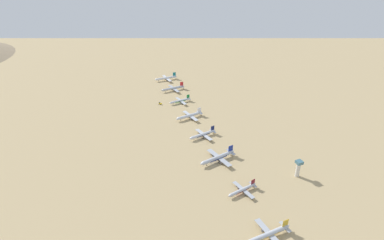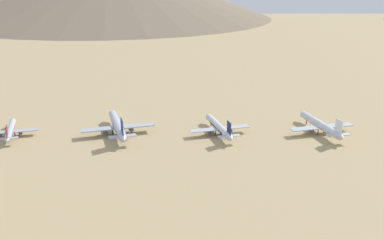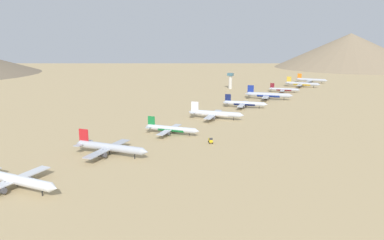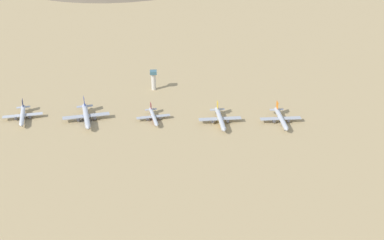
{
  "view_description": "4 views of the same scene",
  "coord_description": "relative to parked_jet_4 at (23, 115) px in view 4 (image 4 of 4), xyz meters",
  "views": [
    {
      "loc": [
        161.94,
        339.26,
        225.19
      ],
      "look_at": [
        -4.61,
        -49.18,
        3.21
      ],
      "focal_mm": 28.34,
      "sensor_mm": 36.0,
      "label": 1
    },
    {
      "loc": [
        -251.33,
        45.72,
        95.03
      ],
      "look_at": [
        7.98,
        15.55,
        6.56
      ],
      "focal_mm": 41.79,
      "sensor_mm": 36.0,
      "label": 2
    },
    {
      "loc": [
        119.51,
        -350.47,
        70.39
      ],
      "look_at": [
        -10.95,
        -95.83,
        5.55
      ],
      "focal_mm": 34.42,
      "sensor_mm": 36.0,
      "label": 3
    },
    {
      "loc": [
        457.45,
        130.19,
        223.48
      ],
      "look_at": [
        20.5,
        160.47,
        4.42
      ],
      "focal_mm": 49.09,
      "sensor_mm": 36.0,
      "label": 4
    }
  ],
  "objects": [
    {
      "name": "ground_plane",
      "position": [
        0.7,
        -0.12,
        -4.41
      ],
      "size": [
        2970.97,
        2970.97,
        0.0
      ],
      "primitive_type": "plane",
      "color": "tan"
    },
    {
      "name": "parked_jet_4",
      "position": [
        0.0,
        0.0,
        0.0
      ],
      "size": [
        45.8,
        37.45,
        13.24
      ],
      "color": "silver",
      "rests_on": "ground"
    },
    {
      "name": "parked_jet_5",
      "position": [
        7.37,
        60.96,
        0.83
      ],
      "size": [
        54.39,
        44.51,
        15.75
      ],
      "color": "#B2B7C1",
      "rests_on": "ground"
    },
    {
      "name": "parked_jet_6",
      "position": [
        10.31,
        124.45,
        -0.57
      ],
      "size": [
        39.85,
        32.58,
        11.52
      ],
      "color": "#B2B7C1",
      "rests_on": "ground"
    },
    {
      "name": "parked_jet_7",
      "position": [
        21.13,
        186.89,
        0.36
      ],
      "size": [
        49.66,
        40.29,
        14.33
      ],
      "color": "#B2B7C1",
      "rests_on": "ground"
    },
    {
      "name": "parked_jet_8",
      "position": [
        24.11,
        244.0,
        0.27
      ],
      "size": [
        48.04,
        38.92,
        13.89
      ],
      "color": "#B2B7C1",
      "rests_on": "ground"
    },
    {
      "name": "control_tower",
      "position": [
        -63.91,
        125.01,
        7.98
      ],
      "size": [
        7.2,
        7.2,
        21.66
      ],
      "color": "beige",
      "rests_on": "ground"
    }
  ]
}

